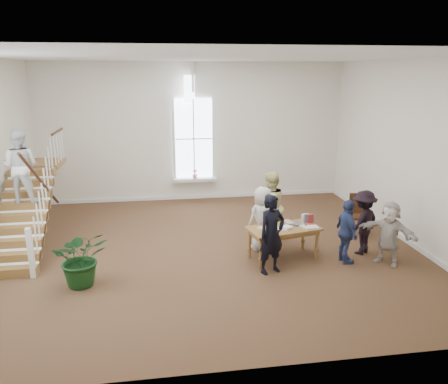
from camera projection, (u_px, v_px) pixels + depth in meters
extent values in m
plane|color=#45311B|center=(210.00, 249.00, 10.65)|extent=(10.00, 10.00, 0.00)
plane|color=silver|center=(193.00, 132.00, 14.33)|extent=(10.00, 0.00, 10.00)
plane|color=silver|center=(249.00, 224.00, 5.76)|extent=(10.00, 0.00, 10.00)
plane|color=silver|center=(410.00, 153.00, 10.76)|extent=(0.00, 9.00, 9.00)
plane|color=white|center=(208.00, 57.00, 9.44)|extent=(10.00, 10.00, 0.00)
cube|color=white|center=(195.00, 180.00, 14.58)|extent=(1.45, 0.28, 0.10)
plane|color=white|center=(194.00, 139.00, 14.33)|extent=(2.60, 0.00, 2.60)
plane|color=white|center=(193.00, 89.00, 13.90)|extent=(0.60, 0.60, 0.85)
cube|color=white|center=(195.00, 197.00, 14.89)|extent=(10.00, 0.04, 0.12)
imported|color=pink|center=(195.00, 174.00, 14.50)|extent=(0.17, 0.17, 0.30)
cube|color=brown|center=(11.00, 271.00, 9.24)|extent=(1.10, 0.30, 0.20)
cube|color=brown|center=(14.00, 257.00, 9.47)|extent=(1.10, 0.30, 0.20)
cube|color=brown|center=(17.00, 243.00, 9.70)|extent=(1.10, 0.30, 0.20)
cube|color=brown|center=(20.00, 230.00, 9.93)|extent=(1.10, 0.30, 0.20)
cube|color=brown|center=(23.00, 218.00, 10.17)|extent=(1.10, 0.30, 0.20)
cube|color=brown|center=(25.00, 206.00, 10.40)|extent=(1.10, 0.30, 0.20)
cube|color=brown|center=(28.00, 194.00, 10.63)|extent=(1.10, 0.30, 0.20)
cube|color=brown|center=(30.00, 183.00, 10.86)|extent=(1.10, 0.30, 0.20)
cube|color=brown|center=(33.00, 173.00, 11.10)|extent=(1.10, 0.30, 0.20)
cube|color=brown|center=(41.00, 164.00, 11.94)|extent=(1.10, 1.20, 0.12)
cube|color=white|center=(31.00, 253.00, 9.04)|extent=(0.10, 0.10, 1.10)
cylinder|color=#34170E|center=(41.00, 182.00, 10.01)|extent=(0.07, 2.74, 1.86)
imported|color=silver|center=(20.00, 166.00, 10.14)|extent=(0.94, 0.79, 1.72)
cube|color=brown|center=(284.00, 229.00, 9.94)|extent=(1.75, 1.13, 0.05)
cube|color=brown|center=(283.00, 232.00, 9.96)|extent=(1.60, 0.98, 0.10)
cylinder|color=brown|center=(261.00, 254.00, 9.53)|extent=(0.07, 0.07, 0.71)
cylinder|color=brown|center=(317.00, 245.00, 10.01)|extent=(0.07, 0.07, 0.71)
cylinder|color=brown|center=(250.00, 244.00, 10.08)|extent=(0.07, 0.07, 0.71)
cylinder|color=brown|center=(303.00, 236.00, 10.56)|extent=(0.07, 0.07, 0.71)
cube|color=silver|center=(277.00, 228.00, 9.85)|extent=(0.24, 0.26, 0.02)
cube|color=beige|center=(269.00, 230.00, 9.73)|extent=(0.18, 0.26, 0.05)
cube|color=tan|center=(307.00, 223.00, 10.18)|extent=(0.26, 0.28, 0.02)
cube|color=silver|center=(283.00, 228.00, 9.88)|extent=(0.18, 0.29, 0.02)
cube|color=#4C5972|center=(285.00, 227.00, 9.91)|extent=(0.32, 0.35, 0.03)
cube|color=maroon|center=(309.00, 225.00, 10.05)|extent=(0.26, 0.24, 0.03)
cube|color=white|center=(287.00, 228.00, 9.85)|extent=(0.29, 0.28, 0.06)
cube|color=#BFB299|center=(265.00, 228.00, 9.84)|extent=(0.34, 0.37, 0.02)
cube|color=silver|center=(269.00, 226.00, 9.98)|extent=(0.30, 0.31, 0.03)
cube|color=beige|center=(306.00, 227.00, 9.93)|extent=(0.27, 0.31, 0.03)
cube|color=tan|center=(288.00, 222.00, 10.20)|extent=(0.20, 0.31, 0.05)
cube|color=silver|center=(313.00, 227.00, 9.89)|extent=(0.24, 0.21, 0.04)
cube|color=#4C5972|center=(296.00, 224.00, 10.10)|extent=(0.18, 0.24, 0.04)
cube|color=maroon|center=(266.00, 225.00, 10.06)|extent=(0.22, 0.24, 0.03)
cube|color=white|center=(271.00, 228.00, 9.79)|extent=(0.28, 0.32, 0.06)
imported|color=black|center=(272.00, 234.00, 9.22)|extent=(0.74, 0.63, 1.73)
imported|color=beige|center=(263.00, 219.00, 10.45)|extent=(0.88, 0.71, 1.57)
imported|color=#DBD588|center=(270.00, 207.00, 10.93)|extent=(1.11, 1.06, 1.82)
imported|color=navy|center=(347.00, 232.00, 9.73)|extent=(0.40, 0.88, 1.47)
imported|color=black|center=(363.00, 222.00, 10.23)|extent=(1.15, 1.02, 1.54)
imported|color=beige|center=(389.00, 233.00, 9.67)|extent=(1.17, 1.33, 1.45)
imported|color=#113513|center=(81.00, 258.00, 8.73)|extent=(1.25, 1.14, 1.19)
cube|color=#34170E|center=(359.00, 217.00, 11.47)|extent=(0.55, 0.55, 0.06)
cube|color=#34170E|center=(358.00, 203.00, 11.59)|extent=(0.47, 0.13, 0.56)
cylinder|color=#34170E|center=(353.00, 228.00, 11.36)|extent=(0.04, 0.04, 0.49)
cylinder|color=#34170E|center=(368.00, 228.00, 11.35)|extent=(0.04, 0.04, 0.49)
cylinder|color=#34170E|center=(349.00, 223.00, 11.73)|extent=(0.04, 0.04, 0.49)
cylinder|color=#34170E|center=(364.00, 223.00, 11.71)|extent=(0.04, 0.04, 0.49)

